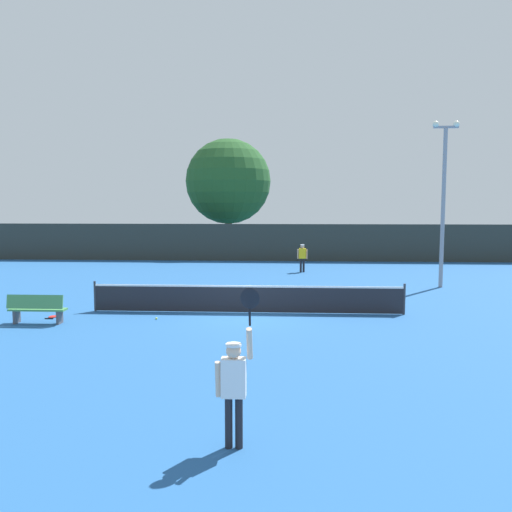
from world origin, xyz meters
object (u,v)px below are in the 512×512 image
player_receiving (302,255)px  large_tree (228,182)px  spare_racket (53,317)px  courtside_bench (37,309)px  light_pole (444,193)px  player_serving (234,379)px  parked_car_near (294,242)px  tennis_ball (156,318)px

player_receiving → large_tree: bearing=-63.9°
spare_racket → courtside_bench: 1.08m
spare_racket → light_pole: (14.87, 7.22, 4.26)m
player_receiving → courtside_bench: size_ratio=0.86×
player_serving → parked_car_near: (1.49, 33.71, -0.33)m
player_receiving → parked_car_near: bearing=-88.9°
spare_racket → large_tree: size_ratio=0.06×
large_tree → parked_car_near: size_ratio=2.02×
light_pole → large_tree: size_ratio=0.86×
player_serving → parked_car_near: 33.75m
parked_car_near → player_serving: bearing=-95.5°
player_receiving → courtside_bench: bearing=56.3°
spare_racket → player_receiving: bearing=54.4°
spare_racket → parked_car_near: size_ratio=0.12×
player_serving → player_receiving: (1.73, 21.33, -0.17)m
player_receiving → tennis_ball: size_ratio=22.69×
tennis_ball → parked_car_near: (4.93, 24.75, 0.74)m
courtside_bench → player_serving: bearing=-49.0°
player_serving → courtside_bench: bearing=131.0°
parked_car_near → light_pole: bearing=-72.8°
parked_car_near → large_tree: bearing=-165.0°
player_serving → parked_car_near: player_serving is taller
player_receiving → parked_car_near: parked_car_near is taller
courtside_bench → parked_car_near: (8.55, 25.57, 0.30)m
player_serving → tennis_ball: 9.66m
spare_racket → courtside_bench: courtside_bench is taller
tennis_ball → player_serving: bearing=-69.0°
player_receiving → light_pole: light_pole is taller
tennis_ball → light_pole: bearing=33.1°
large_tree → light_pole: bearing=-54.1°
player_receiving → light_pole: size_ratio=0.21×
player_serving → player_receiving: bearing=85.4°
parked_car_near → player_receiving: bearing=-91.8°
player_serving → light_pole: size_ratio=0.34×
courtside_bench → large_tree: bearing=81.6°
player_receiving → spare_racket: bearing=54.4°
player_serving → tennis_ball: size_ratio=36.90×
player_serving → large_tree: bearing=96.3°
courtside_bench → large_tree: size_ratio=0.21×
light_pole → parked_car_near: size_ratio=1.74×
courtside_bench → parked_car_near: bearing=71.5°
courtside_bench → large_tree: 24.70m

